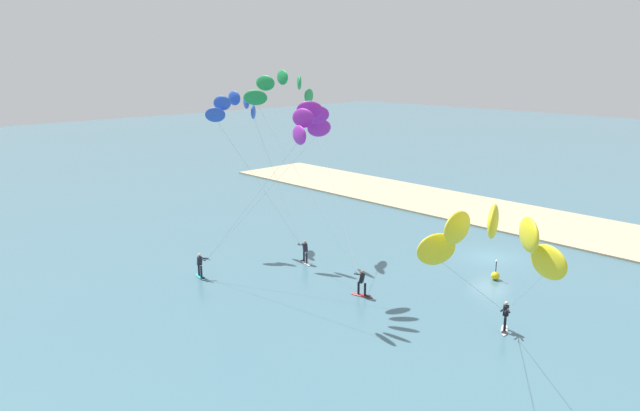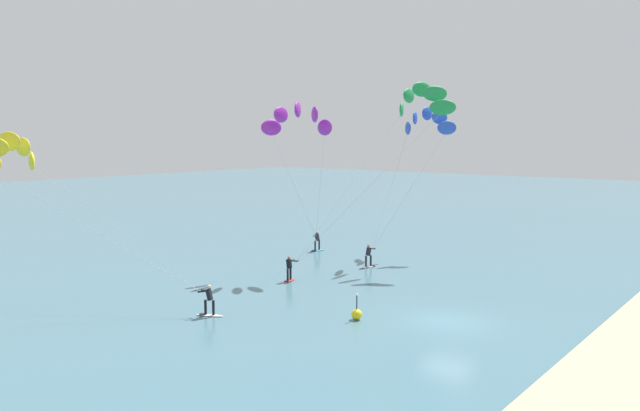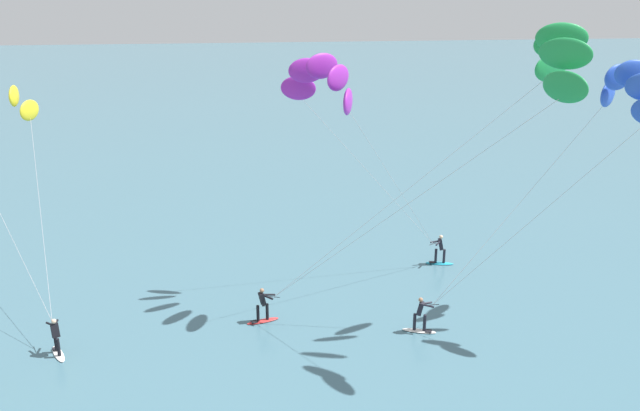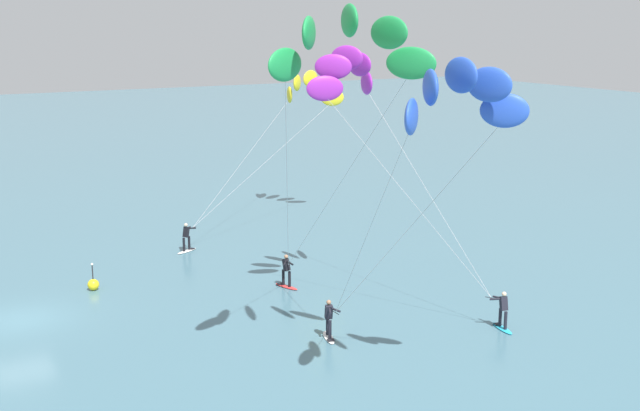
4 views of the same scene
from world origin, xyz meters
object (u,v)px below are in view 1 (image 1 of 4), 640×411
at_px(kitesurfer_downwind, 304,128).
at_px(marker_buoy, 495,276).
at_px(kitesurfer_far_out, 285,94).
at_px(kitesurfer_nearshore, 493,245).
at_px(kitesurfer_mid_water, 238,112).

height_order(kitesurfer_downwind, marker_buoy, kitesurfer_downwind).
bearing_deg(marker_buoy, kitesurfer_far_out, 19.42).
bearing_deg(kitesurfer_nearshore, kitesurfer_mid_water, -19.64).
distance_m(kitesurfer_nearshore, marker_buoy, 20.61).
relative_size(kitesurfer_far_out, kitesurfer_downwind, 1.14).
bearing_deg(kitesurfer_far_out, kitesurfer_nearshore, 154.49).
distance_m(kitesurfer_far_out, marker_buoy, 19.58).
xyz_separation_m(kitesurfer_downwind, marker_buoy, (-7.41, -10.27, -9.91)).
distance_m(kitesurfer_nearshore, kitesurfer_far_out, 26.87).
xyz_separation_m(kitesurfer_mid_water, kitesurfer_far_out, (-3.90, -1.50, 1.51)).
bearing_deg(marker_buoy, kitesurfer_downwind, 54.19).
xyz_separation_m(kitesurfer_nearshore, kitesurfer_mid_water, (27.94, -9.97, 2.05)).
distance_m(kitesurfer_nearshore, kitesurfer_downwind, 17.81).
relative_size(kitesurfer_mid_water, marker_buoy, 8.58).
distance_m(kitesurfer_nearshore, kitesurfer_mid_water, 29.73).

